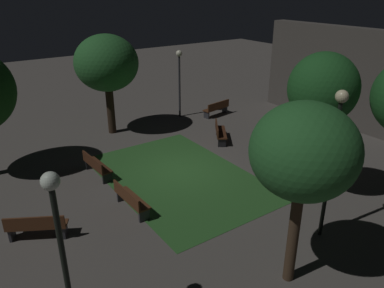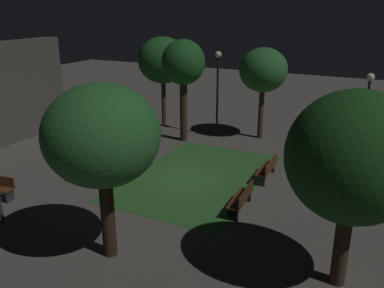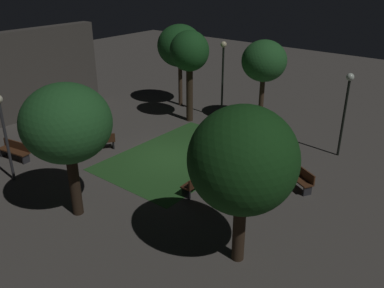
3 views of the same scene
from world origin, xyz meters
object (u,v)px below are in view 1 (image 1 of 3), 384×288
Objects in this scene: bench_lawn_edge at (96,165)px; bench_by_lamp at (217,108)px; bench_front_right at (36,226)px; lamp_post_plaza_west at (59,232)px; tree_left_canopy at (323,91)px; tree_tall_center at (107,64)px; bench_corner at (130,199)px; tree_back_left at (304,153)px; bench_path_side at (219,132)px; lamp_post_near_wall at (179,71)px; lamp_post_path_center at (334,142)px.

bench_lawn_edge and bench_by_lamp have the same top height.
bench_front_right is 0.43× the size of lamp_post_plaza_west.
tree_left_canopy reaches higher than tree_tall_center.
tree_back_left is (5.35, 2.03, 3.22)m from bench_corner.
bench_front_right is 0.97× the size of bench_by_lamp.
bench_front_right is at bearing -72.42° from bench_path_side.
lamp_post_near_wall is (-4.31, 0.43, 2.22)m from bench_path_side.
lamp_post_path_center is (0.69, 7.57, 0.31)m from lamp_post_plaza_west.
bench_path_side is 0.95× the size of bench_by_lamp.
tree_tall_center is at bearing -87.85° from lamp_post_near_wall.
bench_path_side is at bearing 43.65° from tree_tall_center.
lamp_post_near_wall is at bearing 167.83° from lamp_post_path_center.
bench_by_lamp is at bearing 161.19° from tree_left_canopy.
bench_front_right is 4.77m from lamp_post_plaza_west.
tree_left_canopy is at bearing -8.27° from bench_path_side.
bench_by_lamp is at bearing 149.98° from tree_back_left.
lamp_post_near_wall is at bearing 172.79° from tree_left_canopy.
tree_back_left reaches higher than lamp_post_path_center.
tree_back_left reaches higher than lamp_post_near_wall.
tree_tall_center is at bearing 152.81° from lamp_post_plaza_west.
lamp_post_path_center is at bearing 84.82° from lamp_post_plaza_west.
bench_by_lamp is 3.13m from lamp_post_near_wall.
bench_front_right is at bearing -37.92° from tree_tall_center.
bench_corner is at bearing 86.09° from bench_front_right.
tree_left_canopy is (6.30, -0.92, 3.61)m from bench_path_side.
bench_front_right is 0.35× the size of tree_tall_center.
lamp_post_near_wall is at bearing 174.33° from bench_path_side.
lamp_post_path_center reaches higher than lamp_post_plaza_west.
bench_front_right is 0.39× the size of lamp_post_path_center.
bench_path_side is 0.33× the size of tree_left_canopy.
tree_back_left reaches higher than bench_front_right.
bench_corner is at bearing -54.06° from bench_by_lamp.
bench_corner is at bearing -159.24° from tree_back_left.
bench_corner is at bearing -42.55° from lamp_post_near_wall.
tree_back_left is at bearing -20.81° from lamp_post_near_wall.
lamp_post_near_wall is (-12.89, 4.90, -1.01)m from tree_back_left.
lamp_post_path_center is at bearing 8.37° from tree_tall_center.
lamp_post_plaza_west reaches higher than bench_corner.
tree_tall_center reaches higher than lamp_post_plaza_west.
bench_corner is 7.26m from bench_path_side.
bench_corner is 10.87m from bench_by_lamp.
tree_back_left reaches higher than bench_corner.
tree_back_left is 13.83m from lamp_post_near_wall.
bench_path_side is at bearing 152.46° from tree_back_left.
tree_tall_center reaches higher than bench_lawn_edge.
bench_by_lamp is 0.36× the size of tree_tall_center.
tree_left_canopy is 10.79m from lamp_post_near_wall.
bench_corner is 0.39× the size of lamp_post_path_center.
lamp_post_plaza_west reaches higher than bench_front_right.
lamp_post_near_wall is (-4.41, 6.93, 2.22)m from bench_lawn_edge.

